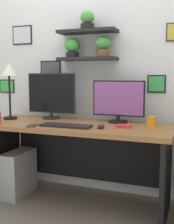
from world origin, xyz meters
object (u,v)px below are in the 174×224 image
Objects in this scene: computer_mouse at (101,127)px; scissors_tray at (124,126)px; desk at (77,145)px; cell_phone at (32,126)px; computer_tower_left at (19,173)px; monitor_right at (118,101)px; keyboard at (66,126)px; coffee_mug at (152,122)px; monitor_left at (51,95)px; desk_lamp at (9,75)px.

computer_mouse is 0.75× the size of scissors_tray.
cell_phone reaches higher than desk.
computer_tower_left is (-0.90, 0.14, -0.55)m from computer_mouse.
monitor_right reaches higher than computer_mouse.
keyboard is 0.72m from coffee_mug.
scissors_tray is at bearing -17.08° from monitor_left.
desk_lamp is 6.11× the size of coffee_mug.
monitor_right is at bearing -0.01° from monitor_left.
scissors_tray is at bearing -65.44° from monitor_right.
scissors_tray is (0.11, -0.25, -0.19)m from monitor_right.
desk_lamp is 1.24m from scissors_tray.
coffee_mug is (0.68, 0.25, 0.04)m from keyboard.
desk_lamp reaches higher than coffee_mug.
keyboard is (0.34, -0.38, -0.22)m from monitor_left.
desk_lamp reaches higher than cell_phone.
computer_tower_left is (-0.26, -0.21, -0.76)m from monitor_left.
monitor_right is 0.40m from computer_mouse.
monitor_right is 4.01× the size of scissors_tray.
coffee_mug reaches higher than scissors_tray.
keyboard is at bearing -159.88° from coffee_mug.
monitor_right is 0.81m from cell_phone.
scissors_tray reaches higher than keyboard.
desk is 3.16× the size of desk_lamp.
scissors_tray is at bearing 32.48° from computer_mouse.
desk is at bearing 169.48° from scissors_tray.
coffee_mug is at bearing 20.12° from keyboard.
monitor_left is 5.64× the size of coffee_mug.
desk is at bearing -25.10° from monitor_left.
monitor_left is at bearing 25.63° from desk_lamp.
monitor_left is 5.64× the size of computer_mouse.
cell_phone is at bearing -164.96° from keyboard.
scissors_tray is at bearing -3.39° from desk_lamp.
monitor_left is 0.83m from computer_tower_left.
computer_tower_left is at bearing -167.27° from monitor_right.
desk_lamp is (-1.00, 0.17, 0.42)m from computer_mouse.
desk_lamp is at bearing 176.61° from scissors_tray.
monitor_right is 1.10m from desk_lamp.
scissors_tray is at bearing 16.65° from keyboard.
scissors_tray is (0.16, 0.10, -0.00)m from computer_mouse.
coffee_mug is (1.01, -0.14, -0.19)m from monitor_left.
desk_lamp is at bearing -178.33° from coffee_mug.
computer_tower_left is at bearing -174.94° from desk.
desk_lamp is at bearing -154.37° from monitor_left.
keyboard is 0.29m from cell_phone.
monitor_right is at bearing 20.59° from cell_phone.
keyboard is 0.82m from computer_tower_left.
desk is 3.95× the size of keyboard.
computer_mouse is 1.00× the size of coffee_mug.
monitor_right is at bearing 81.55° from computer_mouse.
computer_mouse reaches higher than scissors_tray.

